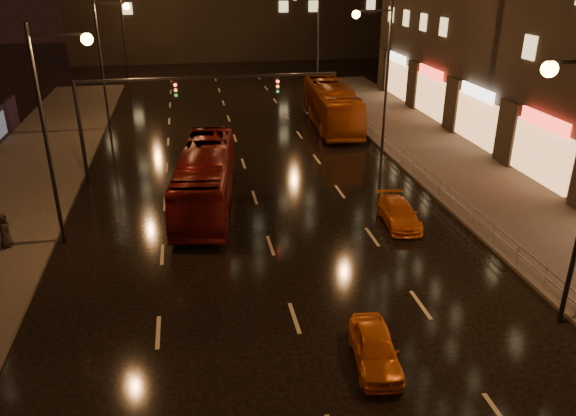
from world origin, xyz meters
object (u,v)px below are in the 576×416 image
(bus_curb, at_px, (332,105))
(taxi_near, at_px, (375,348))
(bus_red, at_px, (205,177))
(taxi_far, at_px, (399,213))
(pedestrian_c, at_px, (4,230))

(bus_curb, xyz_separation_m, taxi_near, (-5.96, -29.18, -1.11))
(bus_curb, bearing_deg, bus_red, -122.61)
(bus_red, distance_m, bus_curb, 18.17)
(bus_red, relative_size, taxi_far, 2.86)
(taxi_near, bearing_deg, bus_red, 115.56)
(taxi_near, xyz_separation_m, pedestrian_c, (-14.18, 10.78, 0.40))
(bus_red, bearing_deg, taxi_far, -17.33)
(pedestrian_c, bearing_deg, taxi_near, -135.96)
(bus_red, xyz_separation_m, pedestrian_c, (-9.35, -3.77, -0.58))
(bus_red, xyz_separation_m, taxi_near, (4.83, -14.55, -0.98))
(bus_red, distance_m, pedestrian_c, 10.10)
(bus_red, height_order, pedestrian_c, bus_red)
(taxi_near, bearing_deg, pedestrian_c, 149.96)
(taxi_near, bearing_deg, bus_curb, 85.67)
(bus_red, relative_size, taxi_near, 3.26)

